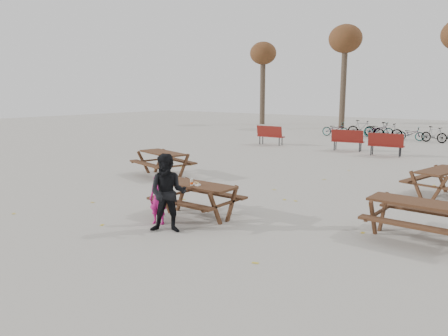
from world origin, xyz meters
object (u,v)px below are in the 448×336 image
Objects in this scene: adult at (168,193)px; picnic_table_north at (163,164)px; picnic_table_far at (440,183)px; soda_bottle at (192,182)px; child at (158,199)px; picnic_table_east at (417,221)px; main_picnic_table at (197,192)px; food_tray at (196,185)px.

adult is 0.85× the size of picnic_table_north.
picnic_table_far is (8.13, 2.39, -0.03)m from picnic_table_north.
adult reaches higher than soda_bottle.
picnic_table_north is at bearing 112.50° from child.
picnic_table_north reaches higher than picnic_table_east.
picnic_table_north is (-8.52, 1.67, 0.03)m from picnic_table_east.
child is at bearing -31.20° from picnic_table_north.
main_picnic_table is 0.95× the size of picnic_table_north.
food_tray is 1.04m from adult.
soda_bottle is at bearing 156.90° from picnic_table_far.
adult reaches higher than picnic_table_north.
picnic_table_far is at bearing 54.69° from soda_bottle.
picnic_table_north is at bearing 143.09° from food_tray.
soda_bottle is 5.28m from picnic_table_north.
adult is at bearing -82.72° from food_tray.
adult is (0.20, -0.95, -0.04)m from soda_bottle.
picnic_table_east is at bearing -0.90° from adult.
food_tray is 0.12m from soda_bottle.
picnic_table_far is at bearing 53.58° from main_picnic_table.
main_picnic_table is at bearing 155.78° from picnic_table_far.
food_tray is 0.91m from child.
picnic_table_north reaches higher than main_picnic_table.
picnic_table_east is 4.08m from picnic_table_far.
food_tray is at bearing 65.22° from adult.
child is 5.46m from picnic_table_north.
main_picnic_table is 0.96m from child.
picnic_table_east is at bearing 3.78° from picnic_table_north.
picnic_table_north is (-3.78, 3.93, -0.13)m from child.
child reaches higher than picnic_table_north.
picnic_table_east is (4.73, 2.26, -0.16)m from child.
picnic_table_east is 1.01× the size of picnic_table_far.
main_picnic_table reaches higher than picnic_table_far.
picnic_table_far is at bearing 34.05° from child.
main_picnic_table is 4.60m from picnic_table_east.
child is at bearing -111.11° from main_picnic_table.
food_tray is at bearing 156.99° from picnic_table_far.
soda_bottle is (-0.07, -0.08, 0.05)m from food_tray.
main_picnic_table is 0.26m from food_tray.
child is (-0.43, -0.77, -0.25)m from food_tray.
picnic_table_east is (4.31, 1.49, -0.41)m from food_tray.
food_tray reaches higher than main_picnic_table.
picnic_table_far is (3.92, 5.55, -0.41)m from food_tray.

